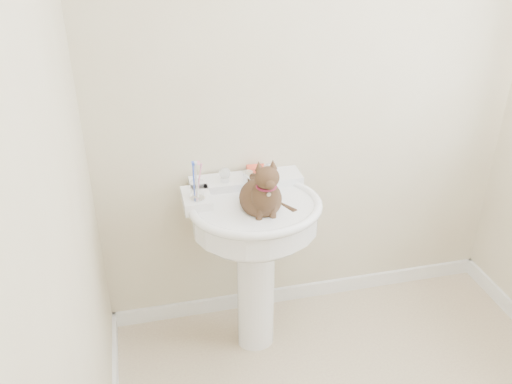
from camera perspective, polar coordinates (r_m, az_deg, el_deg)
wall_back at (r=2.69m, az=6.10°, el=10.28°), size 2.20×0.00×2.50m
wall_left at (r=1.57m, az=-20.07°, el=-5.47°), size 0.00×2.20×2.50m
baseboard_back at (r=3.26m, az=5.07°, el=-10.32°), size 2.20×0.02×0.09m
pedestal_sink at (r=2.58m, az=-0.13°, el=-4.14°), size 0.64×0.63×0.88m
faucet at (r=2.60m, az=-0.87°, el=2.00°), size 0.28×0.12×0.14m
soap_bar at (r=2.71m, az=0.00°, el=2.43°), size 0.09×0.06×0.03m
toothbrush_cup at (r=2.45m, az=-6.22°, el=0.23°), size 0.07×0.07×0.19m
cat at (r=2.42m, az=0.67°, el=-0.38°), size 0.21×0.27×0.39m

